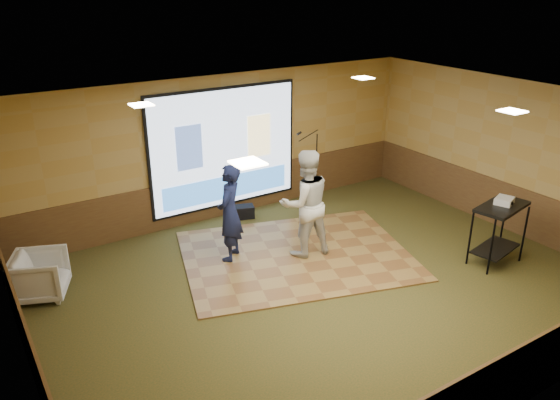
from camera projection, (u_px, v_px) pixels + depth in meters
ground at (322, 285)px, 9.11m from camera, size 9.00×9.00×0.00m
room_shell at (327, 166)px, 8.32m from camera, size 9.04×7.04×3.02m
wainscot_back at (226, 194)px, 11.65m from camera, size 9.00×0.04×0.95m
wainscot_front at (506, 384)px, 6.22m from camera, size 9.00×0.04×0.95m
wainscot_left at (31, 354)px, 6.71m from camera, size 0.04×7.00×0.95m
wainscot_right at (499, 203)px, 11.16m from camera, size 0.04×7.00×0.95m
projector_screen at (225, 149)px, 11.23m from camera, size 3.32×0.06×2.52m
downlight_nw at (141, 105)px, 8.29m from camera, size 0.32×0.32×0.02m
downlight_ne at (363, 78)px, 10.48m from camera, size 0.32×0.32×0.02m
downlight_sw at (248, 163)px, 5.72m from camera, size 0.32×0.32×0.02m
downlight_se at (512, 111)px, 7.90m from camera, size 0.32×0.32×0.02m
dance_floor at (296, 255)px, 10.06m from camera, size 4.78×4.13×0.03m
player_left at (230, 213)px, 9.61m from camera, size 0.76×0.76×1.78m
player_right at (305, 203)px, 9.74m from camera, size 1.08×0.91×1.99m
av_table at (500, 221)px, 9.53m from camera, size 1.06×0.56×1.12m
projector at (504, 201)px, 9.47m from camera, size 0.41×0.37×0.11m
mic_stand at (314, 182)px, 12.27m from camera, size 0.68×0.28×1.72m
banquet_chair at (40, 276)px, 8.68m from camera, size 1.05×1.04×0.74m
duffel_bag at (244, 212)px, 11.62m from camera, size 0.49×0.40×0.26m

